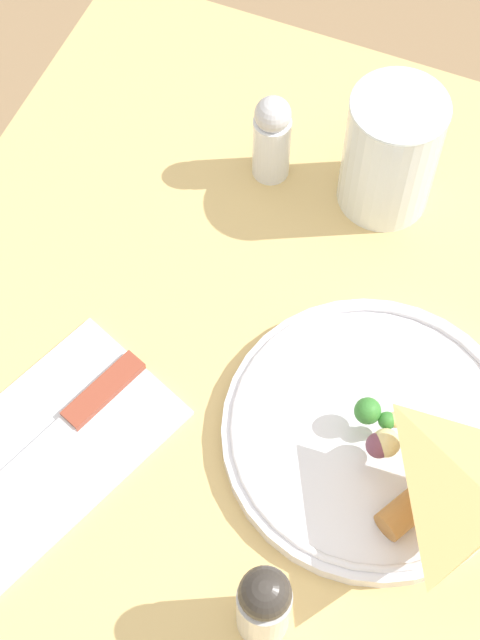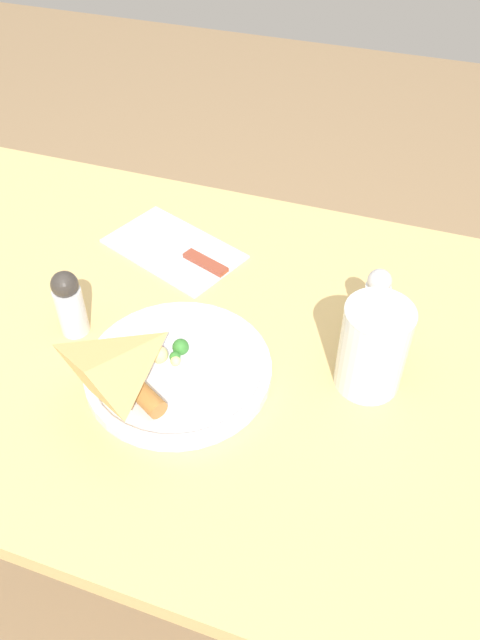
{
  "view_description": "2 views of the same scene",
  "coord_description": "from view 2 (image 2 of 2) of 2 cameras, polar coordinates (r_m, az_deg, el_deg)",
  "views": [
    {
      "loc": [
        0.2,
        0.09,
        1.45
      ],
      "look_at": [
        -0.14,
        -0.05,
        0.78
      ],
      "focal_mm": 55.0,
      "sensor_mm": 36.0,
      "label": 1
    },
    {
      "loc": [
        -0.35,
        0.54,
        1.34
      ],
      "look_at": [
        -0.16,
        -0.01,
        0.76
      ],
      "focal_mm": 35.0,
      "sensor_mm": 36.0,
      "label": 2
    }
  ],
  "objects": [
    {
      "name": "ground_plane",
      "position": [
        1.48,
        -6.48,
        -20.34
      ],
      "size": [
        6.0,
        6.0,
        0.0
      ],
      "primitive_type": "plane",
      "color": "#997A56"
    },
    {
      "name": "napkin_folded",
      "position": [
        0.99,
        -5.88,
        6.44
      ],
      "size": [
        0.24,
        0.19,
        0.0
      ],
      "rotation": [
        0.0,
        0.0,
        -0.37
      ],
      "color": "silver",
      "rests_on": "dining_table"
    },
    {
      "name": "dining_table",
      "position": [
        0.97,
        -9.3,
        -4.87
      ],
      "size": [
        1.01,
        0.7,
        0.73
      ],
      "color": "#DBB770",
      "rests_on": "ground_plane"
    },
    {
      "name": "plate_pizza",
      "position": [
        0.79,
        -5.9,
        -4.38
      ],
      "size": [
        0.24,
        0.24,
        0.05
      ],
      "color": "white",
      "rests_on": "dining_table"
    },
    {
      "name": "pepper_shaker",
      "position": [
        0.85,
        -15.34,
        1.52
      ],
      "size": [
        0.04,
        0.04,
        0.1
      ],
      "color": "silver",
      "rests_on": "dining_table"
    },
    {
      "name": "milk_glass",
      "position": [
        0.77,
        12.01,
        -2.76
      ],
      "size": [
        0.08,
        0.08,
        0.12
      ],
      "color": "white",
      "rests_on": "dining_table"
    },
    {
      "name": "butter_knife",
      "position": [
        0.98,
        -5.45,
        6.43
      ],
      "size": [
        0.2,
        0.09,
        0.01
      ],
      "rotation": [
        0.0,
        0.0,
        -0.35
      ],
      "color": "#99422D",
      "rests_on": "napkin_folded"
    },
    {
      "name": "salt_shaker",
      "position": [
        0.85,
        12.33,
        1.94
      ],
      "size": [
        0.03,
        0.03,
        0.09
      ],
      "color": "white",
      "rests_on": "dining_table"
    }
  ]
}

